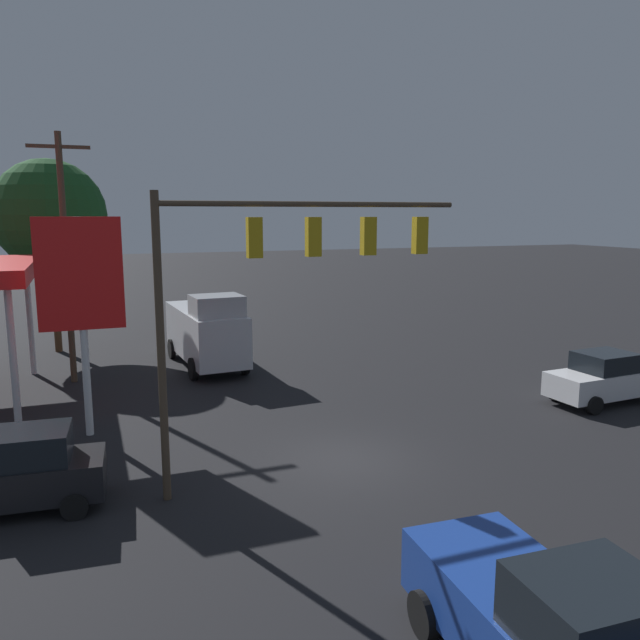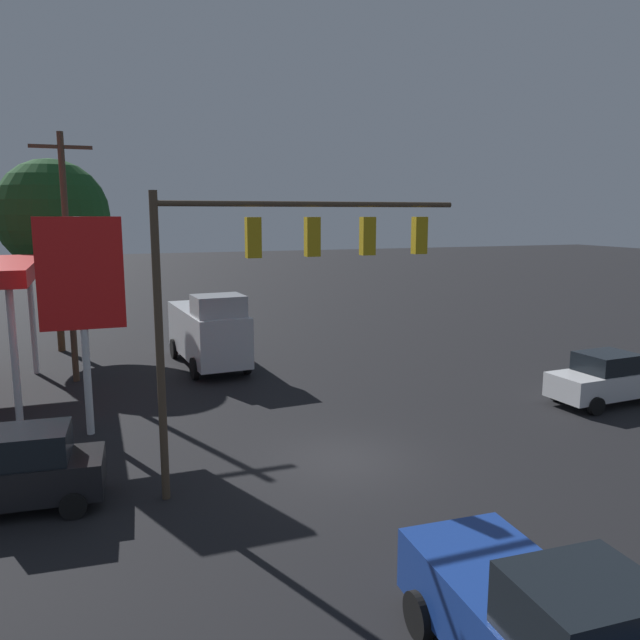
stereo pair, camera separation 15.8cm
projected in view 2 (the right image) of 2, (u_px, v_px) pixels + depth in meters
ground_plane at (344, 459)px, 18.13m from camera, size 200.00×200.00×0.00m
traffic_signal_assembly at (283, 265)px, 15.74m from camera, size 8.02×0.43×7.58m
utility_pole at (68, 253)px, 25.67m from camera, size 2.40×0.26×10.29m
price_sign at (81, 282)px, 19.37m from camera, size 2.57×0.27×6.96m
hatchback_crossing at (24, 471)px, 14.94m from camera, size 3.91×2.18×1.97m
pickup_parked at (544, 635)px, 8.89m from camera, size 2.42×5.27×2.40m
sedan_far at (606, 379)px, 23.31m from camera, size 4.50×2.28×1.93m
delivery_truck at (208, 331)px, 28.83m from camera, size 2.93×6.94×3.58m
street_tree at (52, 215)px, 31.24m from camera, size 5.54×5.54×9.75m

